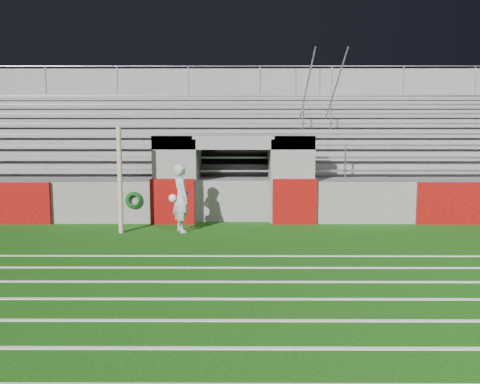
{
  "coord_description": "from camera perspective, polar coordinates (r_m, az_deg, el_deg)",
  "views": [
    {
      "loc": [
        0.27,
        -12.62,
        2.85
      ],
      "look_at": [
        0.2,
        1.8,
        1.1
      ],
      "focal_mm": 40.0,
      "sensor_mm": 36.0,
      "label": 1
    }
  ],
  "objects": [
    {
      "name": "ground",
      "position": [
        12.94,
        -0.93,
        -5.8
      ],
      "size": [
        90.0,
        90.0,
        0.0
      ],
      "primitive_type": "plane",
      "color": "#14490C",
      "rests_on": "ground"
    },
    {
      "name": "field_post",
      "position": [
        14.72,
        -12.69,
        1.23
      ],
      "size": [
        0.13,
        0.13,
        2.87
      ],
      "primitive_type": "cylinder",
      "color": "tan",
      "rests_on": "ground"
    },
    {
      "name": "field_markings",
      "position": [
        8.14,
        -1.68,
        -13.54
      ],
      "size": [
        28.0,
        8.09,
        0.01
      ],
      "color": "white",
      "rests_on": "ground"
    },
    {
      "name": "goalkeeper_with_ball",
      "position": [
        14.65,
        -6.3,
        -0.64
      ],
      "size": [
        0.68,
        0.8,
        1.87
      ],
      "color": "#A6ADB0",
      "rests_on": "ground"
    },
    {
      "name": "hose_coil",
      "position": [
        16.02,
        -11.25,
        -0.86
      ],
      "size": [
        0.51,
        0.14,
        0.51
      ],
      "color": "#0C3E0E",
      "rests_on": "ground"
    },
    {
      "name": "stadium_structure",
      "position": [
        20.64,
        -0.48,
        3.15
      ],
      "size": [
        26.0,
        8.48,
        5.42
      ],
      "color": "slate",
      "rests_on": "ground"
    }
  ]
}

